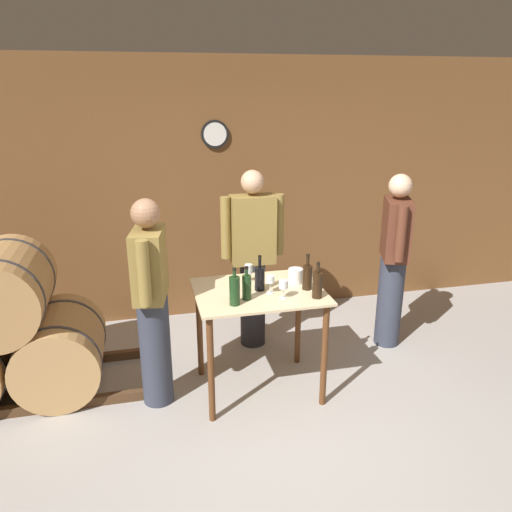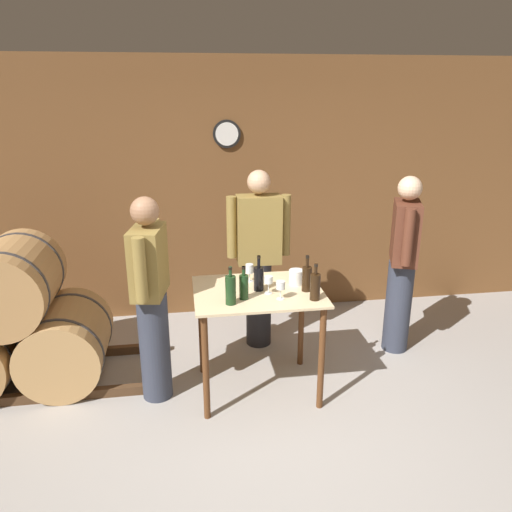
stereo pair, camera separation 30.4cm
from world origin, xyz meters
name	(u,v)px [view 2 (the right image)]	position (x,y,z in m)	size (l,w,h in m)	color
ground_plane	(290,461)	(0.00, 0.00, 0.00)	(14.00, 14.00, 0.00)	#9E9993
back_wall	(242,191)	(0.00, 2.49, 1.35)	(8.40, 0.08, 2.70)	brown
barrel_rack	(20,326)	(-2.01, 1.29, 0.52)	(2.35, 0.84, 1.26)	#4C331E
tasting_table	(258,310)	(-0.08, 0.88, 0.72)	(1.00, 0.77, 0.89)	beige
wine_bottle_far_left	(231,289)	(-0.32, 0.66, 1.00)	(0.08, 0.08, 0.29)	#193819
wine_bottle_left	(244,286)	(-0.21, 0.74, 0.99)	(0.07, 0.07, 0.26)	#193819
wine_bottle_center	(259,278)	(-0.07, 0.89, 0.99)	(0.08, 0.08, 0.28)	black
wine_bottle_right	(307,278)	(0.29, 0.82, 0.99)	(0.08, 0.08, 0.29)	black
wine_bottle_far_right	(315,286)	(0.31, 0.65, 1.00)	(0.08, 0.08, 0.28)	black
wine_glass_near_left	(249,269)	(-0.12, 1.08, 0.99)	(0.06, 0.06, 0.15)	silver
wine_glass_near_center	(268,280)	(-0.01, 0.81, 1.00)	(0.07, 0.07, 0.14)	silver
wine_glass_near_right	(281,286)	(0.06, 0.69, 0.99)	(0.07, 0.07, 0.14)	silver
ice_bucket	(296,277)	(0.24, 0.97, 0.95)	(0.12, 0.12, 0.12)	white
person_host	(403,262)	(1.33, 1.35, 0.88)	(0.34, 0.56, 1.67)	#333847
person_visitor_with_scarf	(151,297)	(-0.90, 0.91, 0.87)	(0.29, 0.58, 1.65)	#333847
person_visitor_bearded	(259,256)	(0.05, 1.66, 0.90)	(0.59, 0.24, 1.70)	#232328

